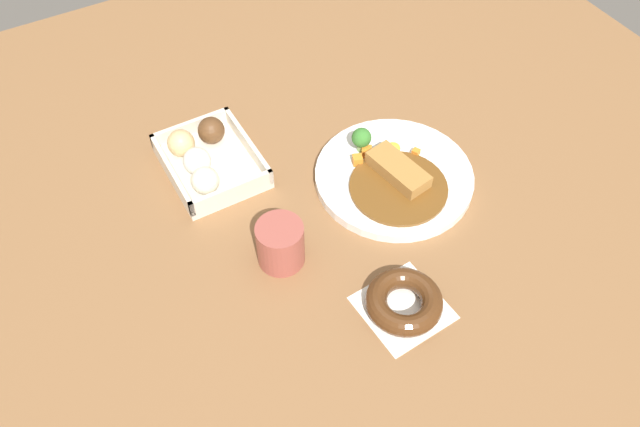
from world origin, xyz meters
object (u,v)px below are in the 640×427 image
object	(u,v)px
chocolate_ring_donut	(404,302)
coffee_mug	(280,244)
donut_box	(205,159)
curry_plate	(393,175)

from	to	relation	value
chocolate_ring_donut	coffee_mug	size ratio (longest dim) A/B	1.65
donut_box	coffee_mug	size ratio (longest dim) A/B	2.40
curry_plate	donut_box	size ratio (longest dim) A/B	1.47
curry_plate	donut_box	distance (m)	0.34
donut_box	coffee_mug	distance (m)	0.25
curry_plate	coffee_mug	xyz separation A→B (m)	(0.05, -0.25, 0.03)
curry_plate	chocolate_ring_donut	distance (m)	0.26
chocolate_ring_donut	coffee_mug	xyz separation A→B (m)	(-0.17, -0.12, 0.02)
curry_plate	donut_box	xyz separation A→B (m)	(-0.19, -0.28, 0.01)
donut_box	chocolate_ring_donut	xyz separation A→B (m)	(0.42, 0.15, -0.01)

